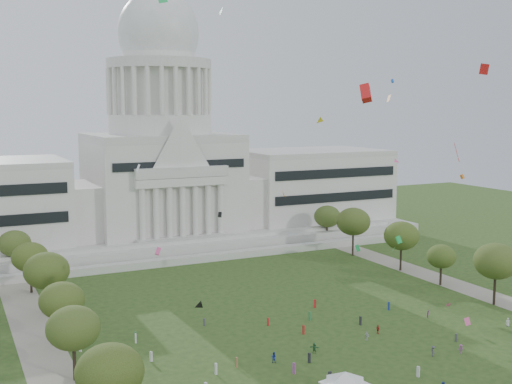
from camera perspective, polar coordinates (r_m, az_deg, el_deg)
name	(u,v)px	position (r m, az deg, el deg)	size (l,w,h in m)	color
ground	(376,370)	(110.38, 10.64, -15.26)	(400.00, 400.00, 0.00)	#29451A
capitol	(162,172)	(205.37, -8.40, 1.76)	(160.00, 64.50, 91.30)	beige
path_left	(44,355)	(119.90, -18.32, -13.63)	(8.00, 160.00, 0.04)	gray
path_right	(465,288)	(161.74, 18.09, -8.11)	(8.00, 160.00, 0.04)	gray
row_tree_l_1	(110,372)	(86.97, -12.87, -15.35)	(8.86, 8.86, 12.59)	black
row_tree_l_2	(73,328)	(105.59, -15.94, -11.55)	(8.42, 8.42, 11.97)	black
row_tree_r_2	(496,261)	(148.23, 20.55, -5.78)	(9.55, 9.55, 13.58)	black
row_tree_l_3	(62,301)	(121.47, -16.88, -9.21)	(8.12, 8.12, 11.55)	black
row_tree_r_3	(441,256)	(160.80, 16.15, -5.53)	(7.01, 7.01, 9.98)	black
row_tree_l_4	(47,271)	(138.87, -18.12, -6.67)	(9.29, 9.29, 13.21)	black
row_tree_r_4	(401,236)	(172.13, 12.80, -3.82)	(9.19, 9.19, 13.06)	black
row_tree_l_5	(30,257)	(156.94, -19.46, -5.48)	(8.33, 8.33, 11.85)	black
row_tree_r_5	(353,222)	(187.13, 8.65, -2.62)	(9.82, 9.82, 13.96)	black
row_tree_l_6	(14,244)	(174.48, -20.68, -4.31)	(8.19, 8.19, 11.64)	black
row_tree_r_6	(327,216)	(203.46, 6.35, -2.17)	(8.42, 8.42, 11.97)	black
event_tent	(345,377)	(98.31, 7.93, -16.01)	(9.17, 9.17, 4.34)	#4C4C4C
person_0	(508,322)	(137.17, 21.49, -10.71)	(0.82, 0.53, 1.68)	silver
person_2	(428,314)	(137.44, 15.07, -10.43)	(0.75, 0.46, 1.53)	#994C8C
person_3	(461,349)	(120.14, 17.75, -13.15)	(1.08, 0.56, 1.67)	#994C8C
person_4	(367,336)	(122.54, 9.82, -12.50)	(0.94, 0.51, 1.60)	silver
person_5	(314,348)	(115.29, 5.22, -13.65)	(1.73, 0.68, 1.87)	#33723F
person_8	(274,357)	(111.04, 1.57, -14.47)	(0.90, 0.56, 1.86)	navy
person_9	(433,351)	(117.55, 15.47, -13.47)	(1.21, 0.62, 1.87)	#4C4C51
person_10	(378,329)	(126.17, 10.79, -11.91)	(0.98, 0.54, 1.67)	#B21E1E
distant_crowd	(265,350)	(114.39, 0.85, -13.83)	(63.75, 40.02, 1.92)	silver
kite_swarm	(367,200)	(115.42, 9.84, -0.74)	(82.16, 98.24, 62.73)	blue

